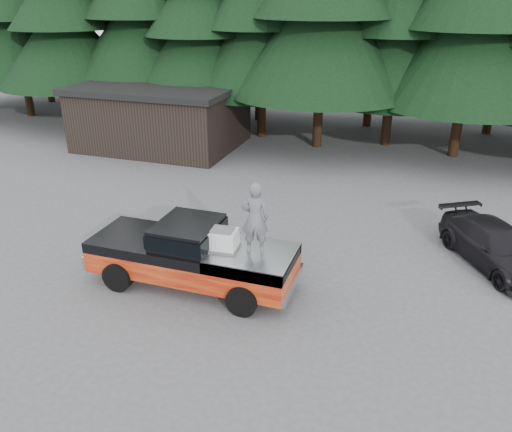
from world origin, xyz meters
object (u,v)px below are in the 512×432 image
(air_compressor, at_px, (223,240))
(utility_building, at_px, (162,115))
(parked_car, at_px, (496,246))
(pickup_truck, at_px, (193,263))
(man_on_bed, at_px, (255,218))

(air_compressor, xyz_separation_m, utility_building, (-8.67, 12.59, 0.07))
(air_compressor, relative_size, parked_car, 0.18)
(pickup_truck, relative_size, air_compressor, 7.84)
(man_on_bed, relative_size, parked_car, 0.46)
(man_on_bed, distance_m, utility_building, 15.72)
(air_compressor, bearing_deg, parked_car, 24.19)
(man_on_bed, xyz_separation_m, parked_car, (6.40, 3.96, -1.69))
(pickup_truck, bearing_deg, air_compressor, -4.53)
(parked_car, bearing_deg, man_on_bed, -179.32)
(pickup_truck, height_order, utility_building, utility_building)
(parked_car, distance_m, utility_building, 18.10)
(pickup_truck, distance_m, man_on_bed, 2.48)
(parked_car, bearing_deg, air_compressor, 178.15)
(pickup_truck, height_order, man_on_bed, man_on_bed)
(parked_car, height_order, utility_building, utility_building)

